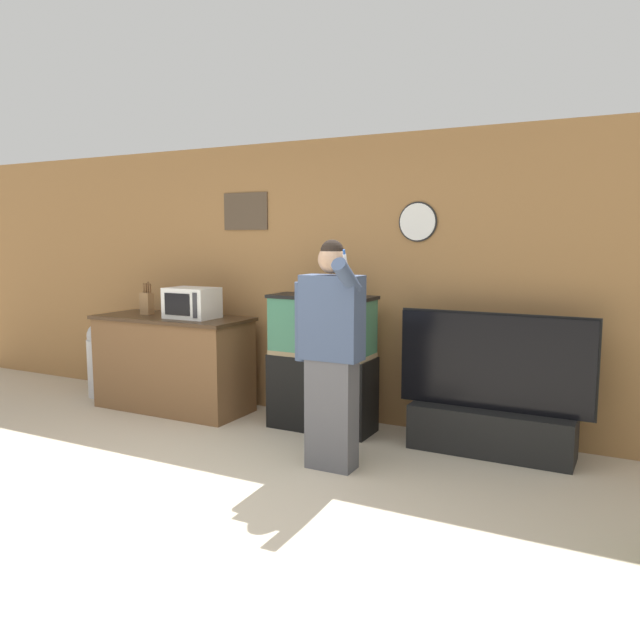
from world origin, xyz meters
TOP-DOWN VIEW (x-y plane):
  - ground_plane at (0.00, 0.00)m, footprint 18.00×18.00m
  - wall_back_paneled at (0.00, 2.62)m, footprint 10.00×0.08m
  - counter_island at (-1.50, 2.10)m, footprint 1.59×0.67m
  - microwave at (-1.24, 2.09)m, footprint 0.48×0.34m
  - knife_block at (-1.84, 2.12)m, footprint 0.11×0.09m
  - aquarium_on_stand at (0.12, 2.18)m, footprint 0.94×0.38m
  - tv_on_stand at (1.59, 2.24)m, footprint 1.52×0.40m
  - person_standing at (0.61, 1.37)m, footprint 0.53×0.40m
  - trash_bin at (-2.52, 2.14)m, footprint 0.32×0.32m

SIDE VIEW (x-z plane):
  - ground_plane at x=0.00m, z-range 0.00..0.00m
  - tv_on_stand at x=1.59m, z-range -0.24..0.89m
  - trash_bin at x=-2.52m, z-range 0.01..0.82m
  - counter_island at x=-1.50m, z-range 0.00..0.93m
  - aquarium_on_stand at x=0.12m, z-range 0.00..1.20m
  - person_standing at x=0.61m, z-range 0.04..1.72m
  - knife_block at x=-1.84m, z-range 0.89..1.22m
  - microwave at x=-1.24m, z-range 0.93..1.23m
  - wall_back_paneled at x=0.00m, z-range 0.00..2.60m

